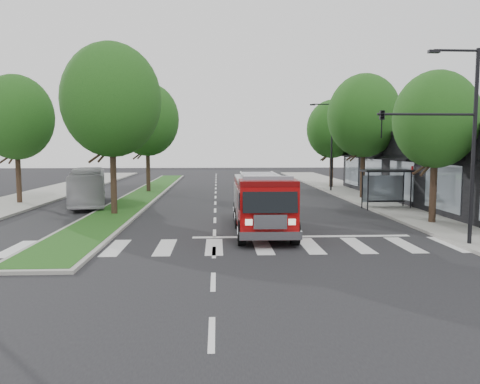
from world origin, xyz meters
name	(u,v)px	position (x,y,z in m)	size (l,w,h in m)	color
ground	(215,233)	(0.00, 0.00, 0.00)	(140.00, 140.00, 0.00)	black
sidewalk_right	(394,204)	(12.50, 10.00, 0.07)	(5.00, 80.00, 0.15)	gray
sidewalk_left	(0,207)	(-14.50, 10.00, 0.07)	(5.00, 80.00, 0.15)	gray
median	(145,194)	(-6.00, 18.00, 0.08)	(3.00, 50.00, 0.15)	gray
storefront_row	(458,170)	(17.00, 10.00, 2.50)	(8.00, 30.00, 5.00)	black
bus_shelter	(386,178)	(11.20, 8.15, 2.04)	(3.20, 1.60, 2.61)	black
tree_right_near	(436,120)	(11.50, 2.00, 5.51)	(4.40, 4.40, 8.05)	black
tree_right_mid	(364,116)	(11.50, 14.00, 6.49)	(5.60, 5.60, 9.72)	black
tree_right_far	(332,129)	(11.50, 24.00, 5.84)	(5.00, 5.00, 8.73)	black
tree_median_near	(111,100)	(-6.00, 6.00, 6.81)	(5.80, 5.80, 10.16)	black
tree_median_far	(147,120)	(-6.00, 20.00, 6.49)	(5.60, 5.60, 9.72)	black
tree_left_mid	(16,117)	(-14.00, 12.00, 6.16)	(5.20, 5.20, 9.16)	black
streetlight_right_near	(453,133)	(9.61, -3.50, 4.67)	(4.08, 0.22, 8.00)	black
streetlight_right_far	(330,143)	(10.35, 20.00, 4.48)	(2.11, 0.20, 8.00)	black
fire_engine	(262,203)	(2.29, 0.43, 1.38)	(2.62, 8.34, 2.89)	#5E0505
city_bus	(88,187)	(-8.96, 11.36, 1.30)	(2.18, 9.31, 2.59)	#ACACB0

